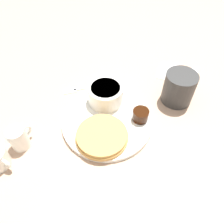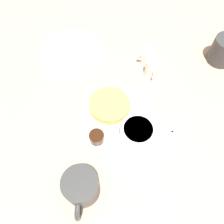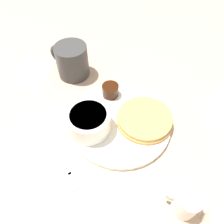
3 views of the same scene
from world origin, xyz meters
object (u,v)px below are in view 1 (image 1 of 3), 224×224
object	(u,v)px
bowl	(106,94)
coffee_mug	(179,87)
creamer_pitcher_near	(19,138)
plate	(107,122)
fork	(81,88)

from	to	relation	value
bowl	coffee_mug	distance (m)	0.21
bowl	creamer_pitcher_near	xyz separation A→B (m)	(0.17, 0.18, -0.01)
bowl	creamer_pitcher_near	distance (m)	0.25
bowl	coffee_mug	bearing A→B (deg)	-163.00
plate	creamer_pitcher_near	world-z (taller)	creamer_pitcher_near
plate	coffee_mug	world-z (taller)	coffee_mug
plate	bowl	world-z (taller)	bowl
bowl	fork	xyz separation A→B (m)	(0.09, -0.04, -0.04)
coffee_mug	creamer_pitcher_near	world-z (taller)	coffee_mug
fork	coffee_mug	bearing A→B (deg)	-176.56
creamer_pitcher_near	fork	world-z (taller)	creamer_pitcher_near
bowl	creamer_pitcher_near	world-z (taller)	bowl
plate	coffee_mug	distance (m)	0.23
plate	fork	distance (m)	0.16
plate	coffee_mug	xyz separation A→B (m)	(-0.18, -0.13, 0.04)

